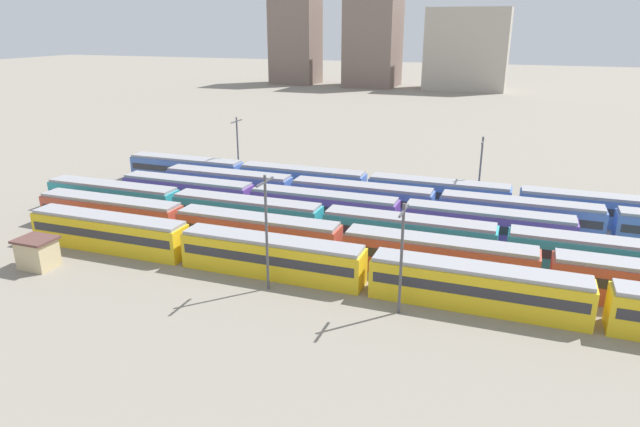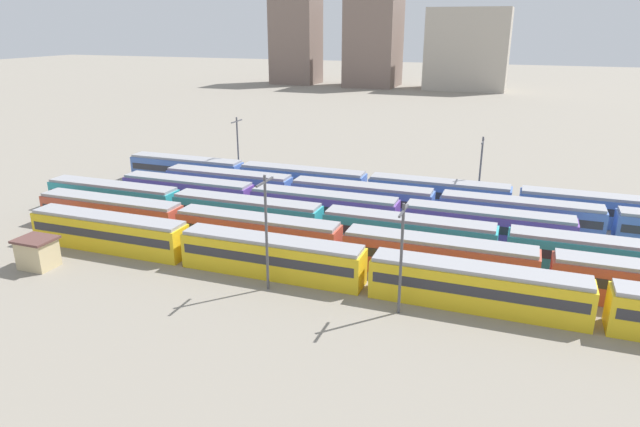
% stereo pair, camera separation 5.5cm
% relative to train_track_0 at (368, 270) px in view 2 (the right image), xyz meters
% --- Properties ---
extents(ground_plane, '(600.00, 600.00, 0.00)m').
position_rel_train_track_0_xyz_m(ground_plane, '(-25.11, 13.00, -1.90)').
color(ground_plane, gray).
extents(train_track_0, '(74.70, 3.06, 3.75)m').
position_rel_train_track_0_xyz_m(train_track_0, '(0.00, 0.00, 0.00)').
color(train_track_0, yellow).
rests_on(train_track_0, ground_plane).
extents(train_track_1, '(112.50, 3.06, 3.75)m').
position_rel_train_track_0_xyz_m(train_track_1, '(14.85, 5.20, 0.00)').
color(train_track_1, '#BC4C38').
rests_on(train_track_1, ground_plane).
extents(train_track_2, '(112.50, 3.06, 3.75)m').
position_rel_train_track_0_xyz_m(train_track_2, '(10.91, 10.40, 0.00)').
color(train_track_2, teal).
rests_on(train_track_2, ground_plane).
extents(train_track_3, '(55.80, 3.06, 3.75)m').
position_rel_train_track_0_xyz_m(train_track_3, '(-9.81, 15.60, -0.00)').
color(train_track_3, '#6B429E').
rests_on(train_track_3, ground_plane).
extents(train_track_4, '(74.70, 3.06, 3.75)m').
position_rel_train_track_0_xyz_m(train_track_4, '(2.84, 20.80, 0.00)').
color(train_track_4, '#4C70BC').
rests_on(train_track_4, ground_plane).
extents(train_track_5, '(112.50, 3.06, 3.75)m').
position_rel_train_track_0_xyz_m(train_track_5, '(11.65, 26.00, 0.00)').
color(train_track_5, '#4C70BC').
rests_on(train_track_5, ground_plane).
extents(catenary_pole_0, '(0.24, 3.20, 9.53)m').
position_rel_train_track_0_xyz_m(catenary_pole_0, '(3.57, -3.19, 3.40)').
color(catenary_pole_0, '#4C4C51').
rests_on(catenary_pole_0, ground_plane).
extents(catenary_pole_1, '(0.24, 3.20, 9.14)m').
position_rel_train_track_0_xyz_m(catenary_pole_1, '(6.96, 29.06, 3.20)').
color(catenary_pole_1, '#4C4C51').
rests_on(catenary_pole_1, ground_plane).
extents(catenary_pole_2, '(0.24, 3.20, 10.64)m').
position_rel_train_track_0_xyz_m(catenary_pole_2, '(-8.51, -2.88, 3.97)').
color(catenary_pole_2, '#4C4C51').
rests_on(catenary_pole_2, ground_plane).
extents(catenary_pole_3, '(0.24, 3.20, 9.67)m').
position_rel_train_track_0_xyz_m(catenary_pole_3, '(-28.44, 29.28, 3.47)').
color(catenary_pole_3, '#4C4C51').
rests_on(catenary_pole_3, ground_plane).
extents(signal_hut, '(3.60, 3.00, 3.04)m').
position_rel_train_track_0_xyz_m(signal_hut, '(-31.71, -6.33, -0.35)').
color(signal_hut, '#C6B284').
rests_on(signal_hut, ground_plane).
extents(distant_building_0, '(17.29, 15.20, 36.59)m').
position_rel_train_track_0_xyz_m(distant_building_0, '(-76.46, 168.88, 16.39)').
color(distant_building_0, '#7A665B').
rests_on(distant_building_0, ground_plane).
extents(distant_building_1, '(18.51, 20.40, 34.48)m').
position_rel_train_track_0_xyz_m(distant_building_1, '(-44.93, 168.88, 15.34)').
color(distant_building_1, '#7A665B').
rests_on(distant_building_1, ground_plane).
extents(distant_building_2, '(28.41, 17.10, 28.22)m').
position_rel_train_track_0_xyz_m(distant_building_2, '(-10.35, 168.88, 12.21)').
color(distant_building_2, '#B2A899').
rests_on(distant_building_2, ground_plane).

